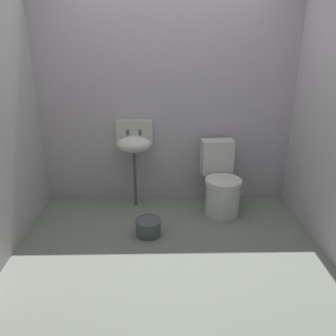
# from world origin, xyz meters

# --- Properties ---
(ground_plane) EXTENTS (3.29, 2.55, 0.08)m
(ground_plane) POSITION_xyz_m (0.00, 0.00, -0.04)
(ground_plane) COLOR slate
(wall_back) EXTENTS (3.29, 0.10, 2.34)m
(wall_back) POSITION_xyz_m (0.00, 1.12, 1.17)
(wall_back) COLOR #B4AEB7
(wall_back) RESTS_ON ground
(toilet_near_wall) EXTENTS (0.45, 0.63, 0.78)m
(toilet_near_wall) POSITION_xyz_m (0.60, 0.72, 0.32)
(toilet_near_wall) COLOR silver
(toilet_near_wall) RESTS_ON ground
(sink) EXTENTS (0.42, 0.35, 0.99)m
(sink) POSITION_xyz_m (-0.37, 0.91, 0.75)
(sink) COLOR #475553
(sink) RESTS_ON ground
(bucket) EXTENTS (0.27, 0.27, 0.17)m
(bucket) POSITION_xyz_m (-0.20, 0.21, 0.09)
(bucket) COLOR #475553
(bucket) RESTS_ON ground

